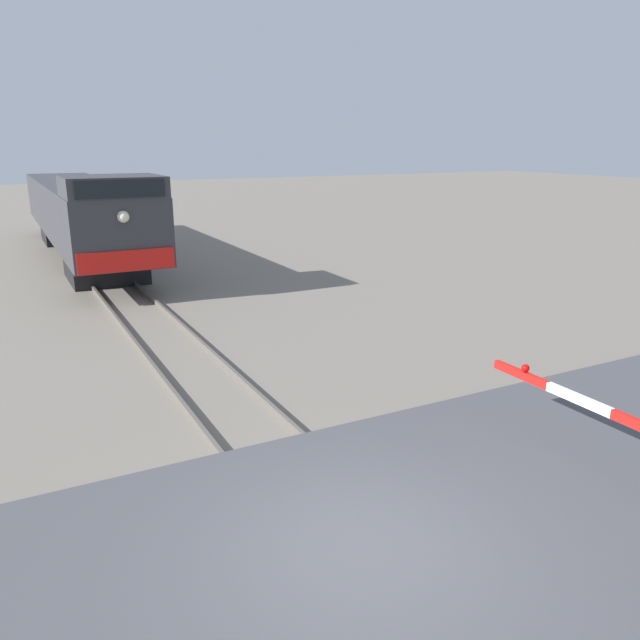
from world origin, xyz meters
name	(u,v)px	position (x,y,z in m)	size (l,w,h in m)	color
ground_plane	(363,558)	(0.00, 0.00, 0.00)	(160.00, 160.00, 0.00)	slate
rail_track_left	(310,571)	(-0.72, 0.00, 0.07)	(0.08, 80.00, 0.15)	#59544C
rail_track_right	(412,536)	(0.72, 0.00, 0.07)	(0.08, 80.00, 0.15)	#59544C
road_surface	(363,553)	(0.00, 0.00, 0.08)	(36.00, 6.14, 0.15)	#47474C
locomotive	(83,212)	(0.00, 22.93, 1.99)	(3.03, 19.20, 3.86)	black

